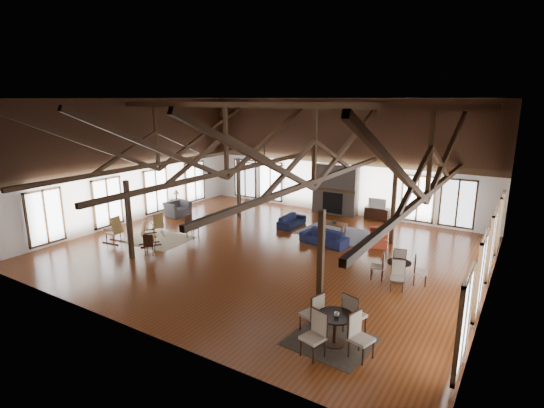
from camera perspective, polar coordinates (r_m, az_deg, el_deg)
The scene contains 31 objects.
floor at distance 17.34m, azimuth -0.58°, elevation -6.23°, with size 16.00×16.00×0.00m, color #642B15.
ceiling at distance 16.27m, azimuth -0.63°, elevation 14.02°, with size 16.00×14.00×0.02m, color black.
wall_back at distance 22.69m, azimuth 9.00°, elevation 6.24°, with size 16.00×0.02×6.00m, color white.
wall_front at distance 11.43m, azimuth -19.83°, elevation -2.04°, with size 16.00×0.02×6.00m, color white.
wall_left at distance 21.85m, azimuth -18.67°, elevation 5.39°, with size 0.02×14.00×6.00m, color white.
wall_right at distance 14.06m, azimuth 28.07°, elevation 0.03°, with size 0.02×14.00×6.00m, color white.
roof_truss at distance 16.39m, azimuth -0.61°, elevation 7.11°, with size 15.60×14.07×3.14m.
post_grid at distance 16.87m, azimuth -0.59°, elevation -1.37°, with size 8.16×7.16×3.05m.
fireplace at distance 22.68m, azimuth 8.50°, elevation 1.86°, with size 2.50×0.69×2.60m.
ceiling_fan at distance 15.33m, azimuth -1.05°, elevation 5.51°, with size 1.60×1.60×0.75m.
sofa_navy_front at distance 18.07m, azimuth 7.01°, elevation -4.50°, with size 2.03×0.80×0.59m, color #15193A.
sofa_navy_left at distance 20.50m, azimuth 2.65°, elevation -2.26°, with size 0.70×1.80×0.52m, color #131834.
sofa_orange at distance 18.81m, azimuth 14.12°, elevation -4.12°, with size 0.76×1.95×0.57m, color #9F371E.
coffee_table at distance 19.63m, azimuth 8.25°, elevation -2.69°, with size 1.25×0.68×0.46m.
vase at distance 19.50m, azimuth 8.41°, elevation -2.33°, with size 0.19×0.19×0.20m, color #B2B2B2.
armchair at distance 22.70m, azimuth -12.59°, elevation -0.67°, with size 1.02×1.17×0.76m, color #313033.
side_table_lamp at distance 23.78m, azimuth -12.70°, elevation 0.20°, with size 0.48×0.48×1.23m.
rocking_chair_a at distance 19.66m, azimuth -15.07°, elevation -2.81°, with size 0.88×0.76×1.01m.
rocking_chair_b at distance 18.47m, azimuth -16.49°, elevation -3.84°, with size 0.84×0.97×1.11m.
rocking_chair_c at distance 19.23m, azimuth -20.37°, elevation -3.37°, with size 0.94×0.58×1.16m.
side_chair_a at distance 18.98m, azimuth -10.90°, elevation -2.74°, with size 0.49×0.49×1.05m.
side_chair_b at distance 17.29m, azimuth -16.23°, elevation -5.04°, with size 0.52×0.52×0.89m.
cafe_table_near at distance 11.05m, azimuth 8.48°, elevation -15.65°, with size 2.17×2.17×1.11m.
cafe_table_far at distance 14.96m, azimuth 16.66°, elevation -8.24°, with size 1.89×1.89×0.97m.
cup_near at distance 10.85m, azimuth 8.69°, elevation -14.45°, with size 0.13×0.13×0.10m, color #B2B2B2.
cup_far at distance 14.82m, azimuth 16.69°, elevation -7.36°, with size 0.13×0.13×0.10m, color #B2B2B2.
tv_console at distance 22.20m, azimuth 13.93°, elevation -1.28°, with size 1.21×0.45×0.60m, color black.
television at distance 22.07m, azimuth 14.01°, elevation 0.12°, with size 0.89×0.12×0.51m, color #B2B2B2.
rug_tan at distance 19.28m, azimuth -15.20°, elevation -4.61°, with size 2.70×2.12×0.01m, color #CCB28D.
rug_navy at distance 19.69m, azimuth 8.63°, elevation -3.87°, with size 3.21×2.41×0.01m, color #171D41.
rug_dark at distance 11.41m, azimuth 7.85°, elevation -17.80°, with size 2.01×1.83×0.01m, color black.
Camera 1 is at (8.75, -13.72, 5.99)m, focal length 28.00 mm.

